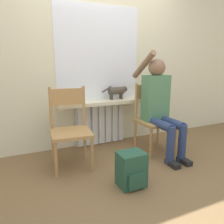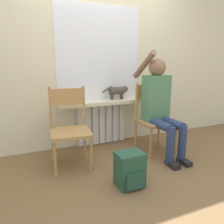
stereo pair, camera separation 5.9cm
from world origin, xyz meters
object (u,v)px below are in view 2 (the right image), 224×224
Objects in this scene: backpack at (130,170)px; chair_left at (70,127)px; cat at (118,91)px; chair_right at (154,118)px; person at (160,102)px.

chair_left is at bearing 121.34° from backpack.
chair_left is 0.88m from backpack.
cat is at bearing 33.45° from chair_left.
chair_left is at bearing -179.62° from chair_right.
chair_right is 2.67× the size of backpack.
chair_left reaches higher than cat.
cat is at bearing 70.98° from backpack.
chair_left and chair_right have the same top height.
person is at bearing 38.29° from backpack.
person reaches higher than backpack.
cat reaches higher than backpack.
person reaches higher than chair_left.
backpack is at bearing -136.06° from chair_right.
backpack is at bearing -53.17° from chair_left.
backpack is (-0.40, -1.15, -0.64)m from cat.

